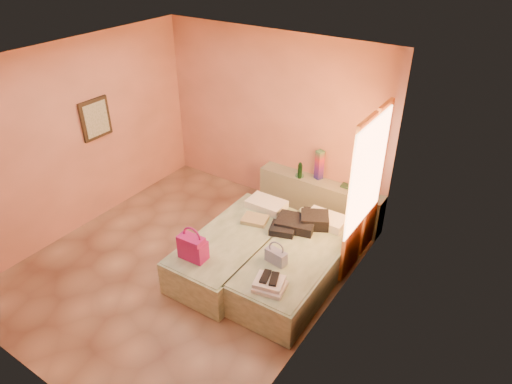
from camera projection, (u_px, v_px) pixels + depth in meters
ground at (187, 265)px, 6.38m from camera, size 4.50×4.50×0.00m
room_walls at (218, 137)px, 5.76m from camera, size 4.02×4.51×2.81m
headboard_ledge at (319, 199)px, 7.25m from camera, size 2.05×0.30×0.65m
bed_left at (235, 249)px, 6.27m from camera, size 0.93×2.01×0.50m
bed_right at (296, 268)px, 5.93m from camera, size 0.93×2.01×0.50m
water_bottle at (300, 171)px, 7.12m from camera, size 0.09×0.09×0.25m
rainbow_box at (319, 165)px, 7.05m from camera, size 0.14×0.14×0.48m
small_dish at (300, 176)px, 7.20m from camera, size 0.18×0.18×0.03m
green_book at (347, 186)px, 6.93m from camera, size 0.19×0.14×0.03m
flower_vase at (365, 188)px, 6.63m from camera, size 0.29×0.29×0.29m
magenta_handbag at (193, 247)px, 5.65m from camera, size 0.36×0.21×0.33m
khaki_garment at (255, 220)px, 6.40m from camera, size 0.40×0.35×0.06m
clothes_pile at (299, 223)px, 6.23m from camera, size 0.74×0.74×0.17m
blue_handbag at (276, 257)px, 5.61m from camera, size 0.29×0.15×0.18m
towel_stack at (270, 285)px, 5.23m from camera, size 0.40×0.36×0.10m
sandal_pair at (269, 278)px, 5.24m from camera, size 0.23×0.27×0.02m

